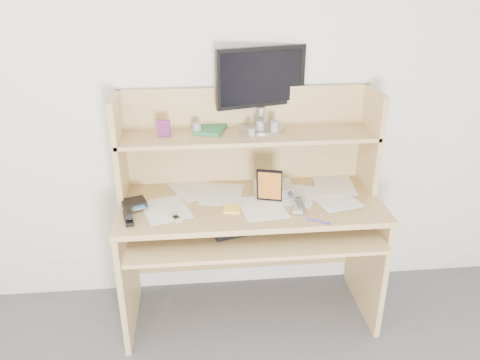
{
  "coord_description": "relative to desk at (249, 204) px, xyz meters",
  "views": [
    {
      "loc": [
        -0.28,
        -0.74,
        1.89
      ],
      "look_at": [
        -0.06,
        1.43,
        0.9
      ],
      "focal_mm": 35.0,
      "sensor_mm": 36.0,
      "label": 1
    }
  ],
  "objects": [
    {
      "name": "chip_stack_c",
      "position": [
        0.01,
        0.02,
        0.41
      ],
      "size": [
        0.04,
        0.04,
        0.05
      ],
      "primitive_type": "cylinder",
      "rotation": [
        0.0,
        0.0,
        -0.03
      ],
      "color": "black",
      "rests_on": "desk"
    },
    {
      "name": "tv_remote",
      "position": [
        0.24,
        -0.17,
        0.07
      ],
      "size": [
        0.1,
        0.18,
        0.02
      ],
      "primitive_type": "cube",
      "rotation": [
        0.0,
        0.0,
        -0.29
      ],
      "color": "gray",
      "rests_on": "paper_clutter"
    },
    {
      "name": "wallet",
      "position": [
        -0.62,
        -0.08,
        0.08
      ],
      "size": [
        0.14,
        0.13,
        0.03
      ],
      "primitive_type": "cube",
      "rotation": [
        0.0,
        0.0,
        0.35
      ],
      "color": "black",
      "rests_on": "paper_clutter"
    },
    {
      "name": "digital_camera",
      "position": [
        0.19,
        -0.06,
        0.09
      ],
      "size": [
        0.09,
        0.05,
        0.05
      ],
      "primitive_type": "cube",
      "rotation": [
        0.0,
        0.0,
        0.25
      ],
      "color": "#BABABC",
      "rests_on": "paper_clutter"
    },
    {
      "name": "flip_phone",
      "position": [
        -0.39,
        -0.25,
        0.07
      ],
      "size": [
        0.07,
        0.08,
        0.02
      ],
      "primitive_type": "cube",
      "rotation": [
        0.0,
        0.0,
        0.49
      ],
      "color": "silver",
      "rests_on": "paper_clutter"
    },
    {
      "name": "desk",
      "position": [
        0.0,
        0.0,
        0.0
      ],
      "size": [
        1.4,
        0.7,
        1.3
      ],
      "color": "tan",
      "rests_on": "floor"
    },
    {
      "name": "shelf_book",
      "position": [
        -0.2,
        0.14,
        0.4
      ],
      "size": [
        0.19,
        0.23,
        0.02
      ],
      "primitive_type": "cube",
      "rotation": [
        0.0,
        0.0,
        -0.32
      ],
      "color": "#2E753F",
      "rests_on": "desk"
    },
    {
      "name": "monitor",
      "position": [
        0.08,
        0.17,
        0.62
      ],
      "size": [
        0.5,
        0.25,
        0.44
      ],
      "rotation": [
        0.0,
        0.0,
        0.28
      ],
      "color": "#9D9EA1",
      "rests_on": "desk"
    },
    {
      "name": "chip_stack_a",
      "position": [
        -0.27,
        0.1,
        0.42
      ],
      "size": [
        0.05,
        0.05,
        0.06
      ],
      "primitive_type": "cylinder",
      "rotation": [
        0.0,
        0.0,
        0.23
      ],
      "color": "black",
      "rests_on": "desk"
    },
    {
      "name": "card_box",
      "position": [
        -0.44,
        0.07,
        0.43
      ],
      "size": [
        0.07,
        0.03,
        0.09
      ],
      "primitive_type": "cube",
      "rotation": [
        0.0,
        0.0,
        -0.17
      ],
      "color": "#A9161D",
      "rests_on": "desk"
    },
    {
      "name": "back_wall",
      "position": [
        0.0,
        0.24,
        0.56
      ],
      "size": [
        3.6,
        0.04,
        2.5
      ],
      "primitive_type": "cube",
      "color": "silver",
      "rests_on": "floor"
    },
    {
      "name": "stapler",
      "position": [
        -0.63,
        -0.23,
        0.08
      ],
      "size": [
        0.07,
        0.15,
        0.05
      ],
      "primitive_type": "cube",
      "rotation": [
        0.0,
        0.0,
        0.22
      ],
      "color": "black",
      "rests_on": "paper_clutter"
    },
    {
      "name": "chip_stack_d",
      "position": [
        0.14,
        0.05,
        0.42
      ],
      "size": [
        0.05,
        0.05,
        0.07
      ],
      "primitive_type": "cylinder",
      "rotation": [
        0.0,
        0.0,
        0.23
      ],
      "color": "white",
      "rests_on": "desk"
    },
    {
      "name": "paper_clutter",
      "position": [
        0.0,
        -0.08,
        0.06
      ],
      "size": [
        1.32,
        0.54,
        0.01
      ],
      "primitive_type": "cube",
      "color": "silver",
      "rests_on": "desk"
    },
    {
      "name": "chip_stack_b",
      "position": [
        0.06,
        0.07,
        0.42
      ],
      "size": [
        0.05,
        0.05,
        0.07
      ],
      "primitive_type": "cylinder",
      "rotation": [
        0.0,
        0.0,
        0.06
      ],
      "color": "white",
      "rests_on": "desk"
    },
    {
      "name": "keyboard",
      "position": [
        0.01,
        -0.17,
        -0.03
      ],
      "size": [
        0.49,
        0.28,
        0.03
      ],
      "rotation": [
        0.0,
        0.0,
        0.26
      ],
      "color": "black",
      "rests_on": "desk"
    },
    {
      "name": "game_case",
      "position": [
        0.09,
        -0.1,
        0.16
      ],
      "size": [
        0.13,
        0.05,
        0.19
      ],
      "primitive_type": "cube",
      "rotation": [
        0.0,
        0.0,
        -0.27
      ],
      "color": "black",
      "rests_on": "paper_clutter"
    },
    {
      "name": "blue_pen",
      "position": [
        0.3,
        -0.34,
        0.07
      ],
      "size": [
        0.11,
        0.07,
        0.01
      ],
      "primitive_type": "cylinder",
      "rotation": [
        1.57,
        0.0,
        1.0
      ],
      "color": "#1F1BD0",
      "rests_on": "paper_clutter"
    },
    {
      "name": "sticky_note_pad",
      "position": [
        -0.11,
        -0.17,
        0.06
      ],
      "size": [
        0.1,
        0.1,
        0.01
      ],
      "primitive_type": "cube",
      "rotation": [
        0.0,
        0.0,
        -0.18
      ],
      "color": "yellow",
      "rests_on": "desk"
    }
  ]
}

